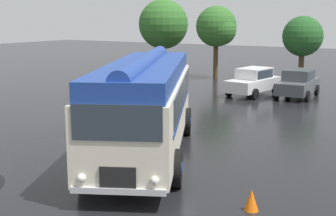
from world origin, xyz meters
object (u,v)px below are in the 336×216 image
object	(u,v)px
car_near_left	(253,81)
car_mid_left	(298,83)
vintage_bus	(145,101)
traffic_cone	(251,200)

from	to	relation	value
car_near_left	car_mid_left	distance (m)	2.65
vintage_bus	car_mid_left	xyz separation A→B (m)	(1.19, 14.59, -1.05)
car_near_left	traffic_cone	distance (m)	17.79
traffic_cone	car_near_left	bearing A→B (deg)	110.79
car_mid_left	traffic_cone	bearing A→B (deg)	-77.76
traffic_cone	car_mid_left	bearing A→B (deg)	102.24
car_mid_left	traffic_cone	world-z (taller)	car_mid_left
car_near_left	traffic_cone	xyz separation A→B (m)	(6.31, -16.62, -0.57)
car_near_left	car_mid_left	size ratio (longest dim) A/B	1.03
vintage_bus	traffic_cone	size ratio (longest dim) A/B	18.44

